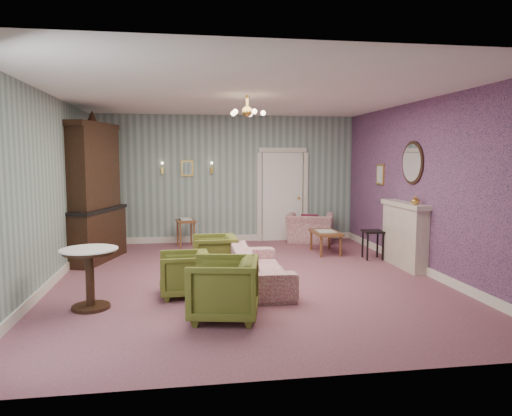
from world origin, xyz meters
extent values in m
plane|color=#89505F|center=(0.00, 0.00, 0.00)|extent=(7.00, 7.00, 0.00)
plane|color=white|center=(0.00, 0.00, 2.90)|extent=(7.00, 7.00, 0.00)
plane|color=slate|center=(0.00, 3.50, 1.45)|extent=(6.00, 0.00, 6.00)
plane|color=slate|center=(0.00, -3.50, 1.45)|extent=(6.00, 0.00, 6.00)
plane|color=slate|center=(-3.00, 0.00, 1.45)|extent=(0.00, 7.00, 7.00)
plane|color=slate|center=(3.00, 0.00, 1.45)|extent=(0.00, 7.00, 7.00)
plane|color=#AF5787|center=(2.98, 0.00, 1.45)|extent=(0.00, 7.00, 7.00)
imported|color=brown|center=(-0.55, -1.84, 0.41)|extent=(0.89, 0.93, 0.82)
imported|color=brown|center=(-1.01, -0.80, 0.34)|extent=(0.65, 0.69, 0.69)
imported|color=brown|center=(-0.50, 0.42, 0.36)|extent=(0.67, 0.71, 0.72)
imported|color=#9B3E5B|center=(0.12, -0.43, 0.39)|extent=(0.62, 2.01, 0.78)
imported|color=#9B3E5B|center=(1.86, 3.03, 0.45)|extent=(1.19, 0.97, 0.90)
imported|color=gold|center=(2.84, 0.00, 1.23)|extent=(0.15, 0.15, 0.15)
cube|color=maroon|center=(1.81, 2.88, 0.48)|extent=(0.41, 0.28, 0.39)
camera|label=1|loc=(-1.01, -7.39, 1.94)|focal=33.29mm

